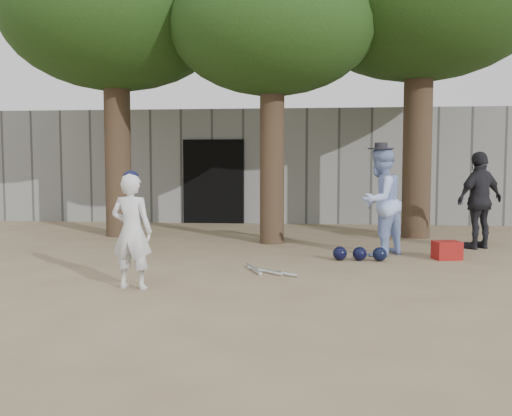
# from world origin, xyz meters

# --- Properties ---
(ground) EXTENTS (70.00, 70.00, 0.00)m
(ground) POSITION_xyz_m (0.00, 0.00, 0.00)
(ground) COLOR #937C5E
(ground) RESTS_ON ground
(boy_player) EXTENTS (0.57, 0.41, 1.46)m
(boy_player) POSITION_xyz_m (-0.86, -0.09, 0.73)
(boy_player) COLOR silver
(boy_player) RESTS_ON ground
(spectator_blue) EXTENTS (1.13, 1.14, 1.86)m
(spectator_blue) POSITION_xyz_m (2.55, 2.86, 0.93)
(spectator_blue) COLOR #9CB6F2
(spectator_blue) RESTS_ON ground
(spectator_dark) EXTENTS (1.13, 0.94, 1.80)m
(spectator_dark) POSITION_xyz_m (4.47, 3.84, 0.90)
(spectator_dark) COLOR black
(spectator_dark) RESTS_ON ground
(red_bag) EXTENTS (0.48, 0.41, 0.30)m
(red_bag) POSITION_xyz_m (3.61, 2.56, 0.15)
(red_bag) COLOR #A51C16
(red_bag) RESTS_ON ground
(back_building) EXTENTS (16.00, 5.24, 3.00)m
(back_building) POSITION_xyz_m (-0.00, 10.33, 1.50)
(back_building) COLOR gray
(back_building) RESTS_ON ground
(helmet_row) EXTENTS (0.87, 0.24, 0.23)m
(helmet_row) POSITION_xyz_m (2.17, 2.28, 0.11)
(helmet_row) COLOR black
(helmet_row) RESTS_ON ground
(bat_pile) EXTENTS (0.84, 0.80, 0.06)m
(bat_pile) POSITION_xyz_m (0.72, 1.11, 0.03)
(bat_pile) COLOR silver
(bat_pile) RESTS_ON ground
(tree_row) EXTENTS (11.40, 5.80, 6.69)m
(tree_row) POSITION_xyz_m (0.74, 5.02, 4.69)
(tree_row) COLOR brown
(tree_row) RESTS_ON ground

